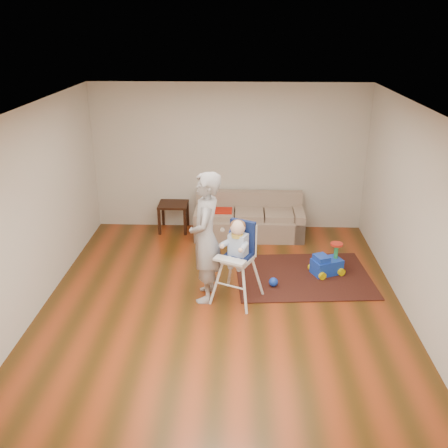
{
  "coord_description": "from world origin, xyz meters",
  "views": [
    {
      "loc": [
        0.25,
        -6.16,
        3.69
      ],
      "look_at": [
        0.0,
        0.4,
        1.0
      ],
      "focal_mm": 40.0,
      "sensor_mm": 36.0,
      "label": 1
    }
  ],
  "objects_px": {
    "ride_on_toy": "(327,259)",
    "sofa": "(249,216)",
    "toy_ball": "(273,282)",
    "high_chair": "(237,262)",
    "adult": "(206,238)",
    "side_table": "(174,217)"
  },
  "relations": [
    {
      "from": "sofa",
      "to": "adult",
      "type": "xyz_separation_m",
      "value": [
        -0.63,
        -2.23,
        0.55
      ]
    },
    {
      "from": "ride_on_toy",
      "to": "sofa",
      "type": "bearing_deg",
      "value": 105.51
    },
    {
      "from": "side_table",
      "to": "ride_on_toy",
      "type": "relative_size",
      "value": 1.09
    },
    {
      "from": "high_chair",
      "to": "sofa",
      "type": "bearing_deg",
      "value": 110.29
    },
    {
      "from": "side_table",
      "to": "high_chair",
      "type": "distance_m",
      "value": 2.81
    },
    {
      "from": "sofa",
      "to": "high_chair",
      "type": "distance_m",
      "value": 2.3
    },
    {
      "from": "sofa",
      "to": "toy_ball",
      "type": "height_order",
      "value": "sofa"
    },
    {
      "from": "side_table",
      "to": "adult",
      "type": "relative_size",
      "value": 0.29
    },
    {
      "from": "sofa",
      "to": "high_chair",
      "type": "height_order",
      "value": "high_chair"
    },
    {
      "from": "toy_ball",
      "to": "sofa",
      "type": "bearing_deg",
      "value": 100.38
    },
    {
      "from": "toy_ball",
      "to": "adult",
      "type": "bearing_deg",
      "value": -161.67
    },
    {
      "from": "toy_ball",
      "to": "high_chair",
      "type": "distance_m",
      "value": 0.83
    },
    {
      "from": "sofa",
      "to": "side_table",
      "type": "distance_m",
      "value": 1.43
    },
    {
      "from": "sofa",
      "to": "side_table",
      "type": "relative_size",
      "value": 3.68
    },
    {
      "from": "side_table",
      "to": "ride_on_toy",
      "type": "bearing_deg",
      "value": -32.88
    },
    {
      "from": "sofa",
      "to": "high_chair",
      "type": "xyz_separation_m",
      "value": [
        -0.19,
        -2.28,
        0.21
      ]
    },
    {
      "from": "toy_ball",
      "to": "high_chair",
      "type": "bearing_deg",
      "value": -145.28
    },
    {
      "from": "sofa",
      "to": "toy_ball",
      "type": "xyz_separation_m",
      "value": [
        0.35,
        -1.91,
        -0.3
      ]
    },
    {
      "from": "high_chair",
      "to": "adult",
      "type": "bearing_deg",
      "value": -161.35
    },
    {
      "from": "sofa",
      "to": "adult",
      "type": "relative_size",
      "value": 1.06
    },
    {
      "from": "adult",
      "to": "high_chair",
      "type": "bearing_deg",
      "value": 84.88
    },
    {
      "from": "ride_on_toy",
      "to": "adult",
      "type": "height_order",
      "value": "adult"
    }
  ]
}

